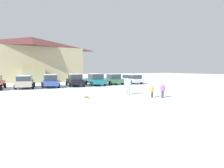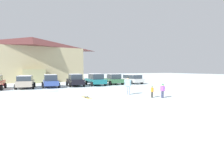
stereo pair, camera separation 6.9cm
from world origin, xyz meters
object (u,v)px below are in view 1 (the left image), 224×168
object	(u,v)px
parked_black_sedan	(75,80)
parked_green_coupe	(113,79)
ski_lodge	(32,59)
parked_silver_wagon	(132,79)
parked_beige_suv	(25,81)
pair_of_skis	(86,97)
skier_child_in_purple_jacket	(163,90)
parked_teal_hatchback	(95,79)
parked_blue_hatchback	(50,81)
skier_adult_in_blue_parka	(128,85)
skier_child_in_orange_jacket	(152,91)

from	to	relation	value
parked_black_sedan	parked_green_coupe	size ratio (longest dim) A/B	1.09
ski_lodge	parked_silver_wagon	world-z (taller)	ski_lodge
parked_beige_suv	parked_silver_wagon	size ratio (longest dim) A/B	0.98
parked_beige_suv	pair_of_skis	size ratio (longest dim) A/B	2.97
parked_black_sedan	pair_of_skis	size ratio (longest dim) A/B	2.96
parked_silver_wagon	pair_of_skis	bearing A→B (deg)	-137.19
parked_beige_suv	parked_black_sedan	distance (m)	6.33
parked_black_sedan	skier_child_in_purple_jacket	size ratio (longest dim) A/B	3.92
parked_teal_hatchback	pair_of_skis	distance (m)	11.51
skier_child_in_purple_jacket	parked_silver_wagon	bearing A→B (deg)	66.56
parked_silver_wagon	pair_of_skis	size ratio (longest dim) A/B	3.04
parked_blue_hatchback	parked_silver_wagon	distance (m)	13.02
parked_black_sedan	skier_adult_in_blue_parka	distance (m)	10.88
pair_of_skis	skier_child_in_orange_jacket	bearing A→B (deg)	-26.65
ski_lodge	parked_teal_hatchback	xyz separation A→B (m)	(7.89, -13.46, -3.50)
ski_lodge	parked_silver_wagon	distance (m)	19.92
parked_blue_hatchback	parked_beige_suv	bearing A→B (deg)	178.66
skier_child_in_orange_jacket	parked_beige_suv	bearing A→B (deg)	126.04
parked_silver_wagon	skier_child_in_purple_jacket	bearing A→B (deg)	-113.44
parked_black_sedan	ski_lodge	bearing A→B (deg)	109.94
ski_lodge	parked_green_coupe	bearing A→B (deg)	-49.97
parked_beige_suv	parked_blue_hatchback	size ratio (longest dim) A/B	1.01
parked_blue_hatchback	skier_child_in_purple_jacket	bearing A→B (deg)	-62.13
skier_child_in_orange_jacket	pair_of_skis	world-z (taller)	skier_child_in_orange_jacket
parked_green_coupe	skier_adult_in_blue_parka	world-z (taller)	parked_green_coupe
skier_child_in_orange_jacket	pair_of_skis	size ratio (longest dim) A/B	0.64
parked_blue_hatchback	parked_black_sedan	size ratio (longest dim) A/B	0.99
parked_blue_hatchback	parked_teal_hatchback	xyz separation A→B (m)	(6.41, -0.03, 0.02)
parked_beige_suv	skier_child_in_orange_jacket	distance (m)	16.03
parked_silver_wagon	parked_green_coupe	bearing A→B (deg)	179.46
parked_blue_hatchback	skier_adult_in_blue_parka	distance (m)	11.92
parked_black_sedan	parked_green_coupe	xyz separation A→B (m)	(6.23, 0.16, -0.03)
parked_teal_hatchback	skier_child_in_purple_jacket	world-z (taller)	parked_teal_hatchback
parked_beige_suv	parked_green_coupe	world-z (taller)	parked_green_coupe
ski_lodge	skier_child_in_orange_jacket	size ratio (longest dim) A/B	18.86
ski_lodge	pair_of_skis	size ratio (longest dim) A/B	12.12
ski_lodge	parked_blue_hatchback	world-z (taller)	ski_lodge
ski_lodge	parked_teal_hatchback	distance (m)	15.99
parked_silver_wagon	skier_child_in_purple_jacket	xyz separation A→B (m)	(-5.92, -13.65, -0.18)
parked_black_sedan	parked_beige_suv	bearing A→B (deg)	-179.69
ski_lodge	parked_beige_suv	xyz separation A→B (m)	(-1.50, -13.35, -3.50)
ski_lodge	parked_silver_wagon	size ratio (longest dim) A/B	3.99
parked_silver_wagon	parked_beige_suv	bearing A→B (deg)	-179.43
parked_green_coupe	skier_child_in_orange_jacket	bearing A→B (deg)	-103.38
ski_lodge	parked_beige_suv	distance (m)	13.89
skier_child_in_purple_jacket	skier_child_in_orange_jacket	distance (m)	0.85
parked_silver_wagon	skier_child_in_purple_jacket	world-z (taller)	parked_silver_wagon
parked_teal_hatchback	skier_child_in_purple_jacket	bearing A→B (deg)	-87.05
pair_of_skis	parked_blue_hatchback	bearing A→B (deg)	98.33
parked_beige_suv	parked_blue_hatchback	bearing A→B (deg)	-1.34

